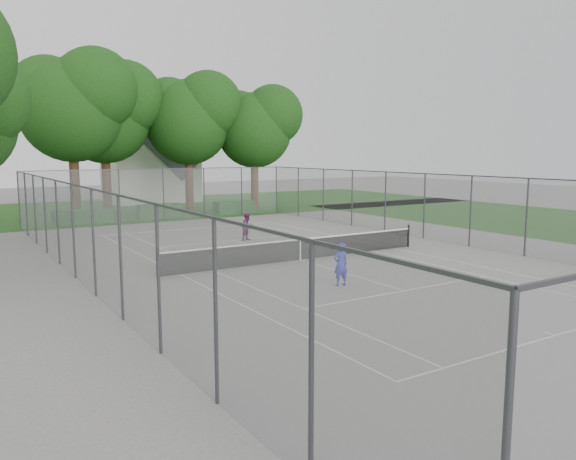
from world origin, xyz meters
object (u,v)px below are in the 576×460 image
tennis_net (300,248)px  house (150,160)px  woman_player (248,227)px  girl_player (341,264)px

tennis_net → house: bearing=82.9°
tennis_net → woman_player: woman_player is taller
girl_player → woman_player: (2.05, 10.75, -0.04)m
house → tennis_net: bearing=-97.1°
woman_player → house: bearing=60.1°
tennis_net → girl_player: size_ratio=8.42×
tennis_net → house: 31.61m
tennis_net → house: size_ratio=1.33×
house → woman_player: bearing=-97.3°
house → woman_player: size_ratio=6.72×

